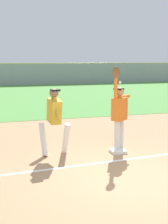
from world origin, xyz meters
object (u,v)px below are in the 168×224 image
object	(u,v)px
parked_car_black	(21,76)
parked_car_tan	(70,75)
runner	(54,117)
baseball	(120,82)
fielder	(119,110)
first_base	(118,151)

from	to	relation	value
parked_car_black	parked_car_tan	xyz separation A→B (m)	(5.48, 0.61, 0.00)
runner	baseball	world-z (taller)	baseball
runner	fielder	bearing A→B (deg)	-12.93
baseball	parked_car_tan	size ratio (longest dim) A/B	0.02
first_base	parked_car_tan	xyz separation A→B (m)	(6.20, 27.68, 0.63)
baseball	parked_car_black	xyz separation A→B (m)	(0.47, 26.56, -1.15)
first_base	runner	world-z (taller)	runner
first_base	parked_car_black	bearing A→B (deg)	88.48
parked_car_tan	first_base	bearing A→B (deg)	-103.15
runner	parked_car_black	size ratio (longest dim) A/B	0.38
first_base	baseball	world-z (taller)	baseball
parked_car_black	baseball	bearing A→B (deg)	-88.18
first_base	runner	xyz separation A→B (m)	(-1.64, 0.33, 0.96)
first_base	parked_car_tan	bearing A→B (deg)	77.37
first_base	parked_car_tan	distance (m)	28.37
fielder	parked_car_black	size ratio (longest dim) A/B	0.51
baseball	parked_car_tan	xyz separation A→B (m)	(5.95, 27.17, -1.15)
runner	parked_car_black	distance (m)	26.85
first_base	runner	bearing A→B (deg)	168.60
first_base	baseball	bearing A→B (deg)	63.89
fielder	baseball	xyz separation A→B (m)	(0.18, 0.37, 0.70)
fielder	runner	distance (m)	1.72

